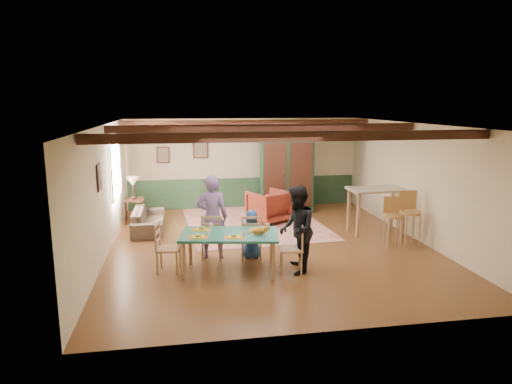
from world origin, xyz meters
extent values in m
plane|color=#583118|center=(0.00, 0.00, 0.00)|extent=(8.00, 8.00, 0.00)
cube|color=beige|center=(0.00, 4.00, 1.35)|extent=(7.00, 0.02, 2.70)
cube|color=beige|center=(-3.50, 0.00, 1.35)|extent=(0.02, 8.00, 2.70)
cube|color=beige|center=(3.50, 0.00, 1.35)|extent=(0.02, 8.00, 2.70)
cube|color=silver|center=(0.00, 0.00, 2.70)|extent=(7.00, 8.00, 0.02)
cube|color=#213E27|center=(0.00, 3.98, 0.45)|extent=(6.95, 0.03, 0.90)
cube|color=black|center=(0.00, -2.30, 2.61)|extent=(6.95, 0.16, 0.16)
cube|color=black|center=(0.00, 0.40, 2.61)|extent=(6.95, 0.16, 0.16)
cube|color=black|center=(0.00, 3.00, 2.61)|extent=(6.95, 0.16, 0.16)
imported|color=#7A5898|center=(-1.32, -0.61, 0.87)|extent=(0.69, 0.52, 1.74)
imported|color=black|center=(0.18, -1.68, 0.83)|extent=(0.76, 0.90, 1.66)
imported|color=#224A89|center=(-0.52, -0.74, 0.51)|extent=(0.54, 0.40, 1.01)
cube|color=beige|center=(-0.04, 1.95, 0.01)|extent=(3.70, 4.31, 0.01)
cube|color=#14331F|center=(1.13, 3.13, 1.19)|extent=(1.74, 0.84, 2.37)
imported|color=#4E150F|center=(0.38, 2.02, 0.43)|extent=(1.26, 1.27, 0.87)
imported|color=#433529|center=(-2.75, 1.74, 0.27)|extent=(0.74, 1.86, 0.54)
camera|label=1|loc=(-1.95, -9.65, 3.16)|focal=32.00mm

